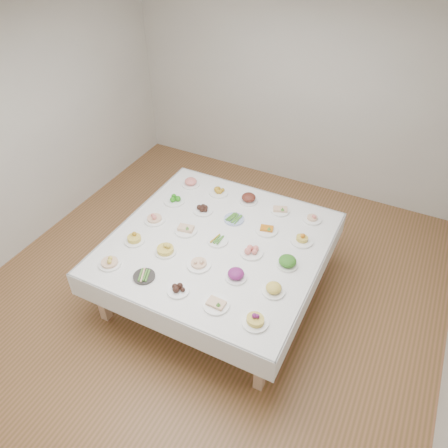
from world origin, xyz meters
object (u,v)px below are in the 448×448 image
at_px(display_table, 218,246).
at_px(dish_24, 312,217).
at_px(dish_12, 218,240).
at_px(dish_0, 109,261).

xyz_separation_m(display_table, dish_24, (0.78, 0.79, 0.11)).
distance_m(display_table, dish_12, 0.09).
height_order(dish_0, dish_12, dish_0).
height_order(display_table, dish_24, dish_24).
bearing_deg(dish_12, dish_0, -135.12).
height_order(display_table, dish_0, dish_0).
bearing_deg(dish_24, display_table, -134.37).
bearing_deg(dish_0, display_table, 44.87).
distance_m(dish_0, dish_12, 1.12).
relative_size(display_table, dish_24, 10.49).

